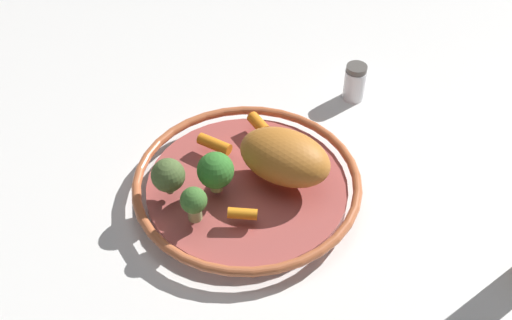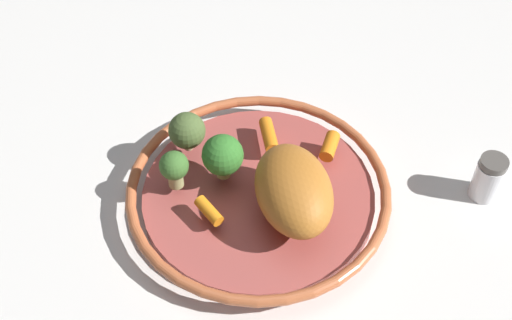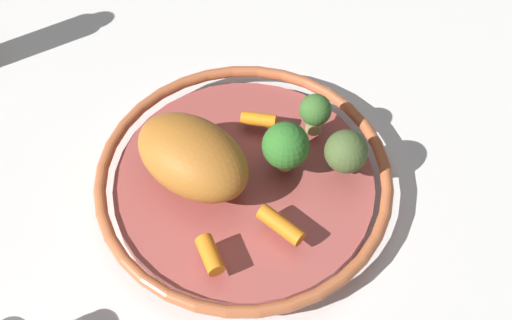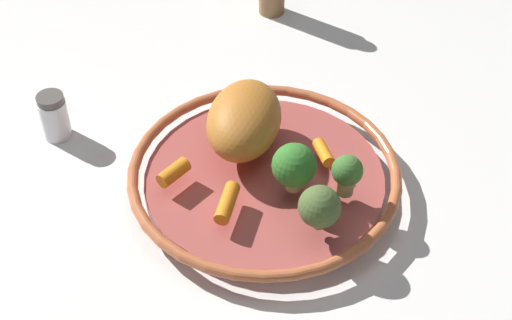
% 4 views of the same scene
% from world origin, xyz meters
% --- Properties ---
extents(ground_plane, '(2.23, 2.23, 0.00)m').
position_xyz_m(ground_plane, '(0.00, 0.00, 0.00)').
color(ground_plane, silver).
extents(serving_bowl, '(0.35, 0.35, 0.04)m').
position_xyz_m(serving_bowl, '(0.00, 0.00, 0.02)').
color(serving_bowl, '#A84C47').
rests_on(serving_bowl, ground_plane).
extents(roast_chicken_piece, '(0.16, 0.17, 0.07)m').
position_xyz_m(roast_chicken_piece, '(-0.05, 0.02, 0.07)').
color(roast_chicken_piece, '#B56A26').
rests_on(roast_chicken_piece, serving_bowl).
extents(baby_carrot_right, '(0.04, 0.03, 0.02)m').
position_xyz_m(baby_carrot_right, '(0.04, 0.07, 0.04)').
color(baby_carrot_right, orange).
rests_on(baby_carrot_right, serving_bowl).
extents(baby_carrot_left, '(0.05, 0.06, 0.02)m').
position_xyz_m(baby_carrot_left, '(0.02, -0.08, 0.05)').
color(baby_carrot_left, orange).
rests_on(baby_carrot_left, serving_bowl).
extents(baby_carrot_center, '(0.02, 0.04, 0.02)m').
position_xyz_m(baby_carrot_center, '(-0.06, -0.09, 0.05)').
color(baby_carrot_center, orange).
rests_on(baby_carrot_center, serving_bowl).
extents(broccoli_floret_large, '(0.04, 0.04, 0.06)m').
position_xyz_m(broccoli_floret_large, '(0.10, 0.04, 0.07)').
color(broccoli_floret_large, tan).
rests_on(broccoli_floret_large, serving_bowl).
extents(broccoli_floret_small, '(0.05, 0.05, 0.06)m').
position_xyz_m(broccoli_floret_small, '(0.11, -0.02, 0.07)').
color(broccoli_floret_small, tan).
rests_on(broccoli_floret_small, serving_bowl).
extents(broccoli_floret_mid, '(0.05, 0.05, 0.07)m').
position_xyz_m(broccoli_floret_mid, '(0.05, -0.00, 0.07)').
color(broccoli_floret_mid, '#97A966').
rests_on(broccoli_floret_mid, serving_bowl).
extents(salt_shaker, '(0.04, 0.04, 0.07)m').
position_xyz_m(salt_shaker, '(-0.27, -0.13, 0.03)').
color(salt_shaker, white).
rests_on(salt_shaker, ground_plane).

